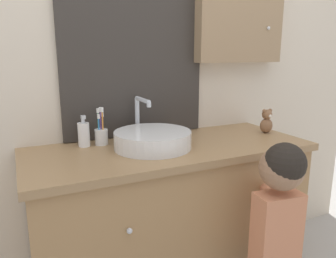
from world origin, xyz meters
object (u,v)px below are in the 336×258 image
Objects in this scene: soap_dispenser at (84,134)px; toothbrush_holder at (101,135)px; teddy_bear at (266,122)px; child_figure at (277,222)px; sink_basin at (153,139)px.

toothbrush_holder is at bearing -1.49° from soap_dispenser.
child_figure is at bearing -125.26° from teddy_bear.
soap_dispenser is at bearing 178.51° from toothbrush_holder.
toothbrush_holder is 0.09m from soap_dispenser.
soap_dispenser is 0.16× the size of child_figure.
child_figure is (0.37, -0.47, -0.29)m from sink_basin.
sink_basin is at bearing 179.98° from teddy_bear.
toothbrush_holder is 1.22× the size of soap_dispenser.
soap_dispenser reaches higher than child_figure.
sink_basin is at bearing -37.69° from toothbrush_holder.
toothbrush_holder is 0.93m from teddy_bear.
sink_basin reaches higher than teddy_bear.
toothbrush_holder reaches higher than child_figure.
soap_dispenser is (-0.29, 0.16, 0.02)m from sink_basin.
sink_basin is 0.26m from toothbrush_holder.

